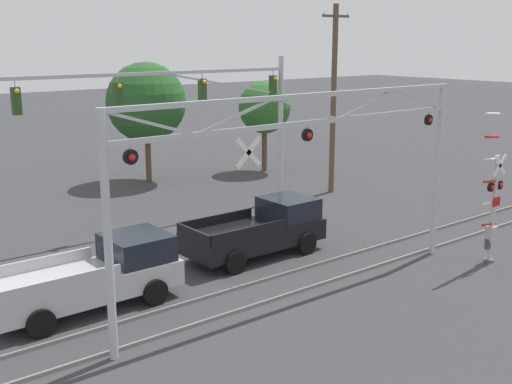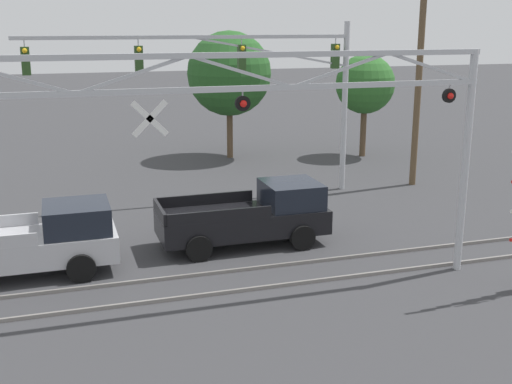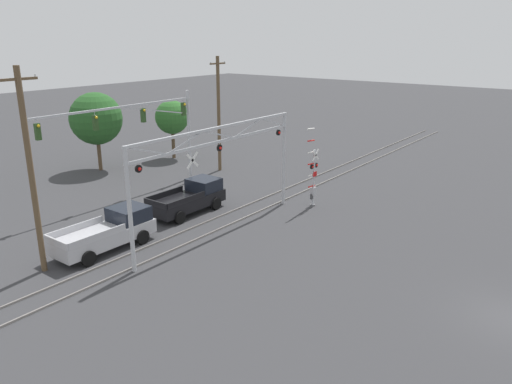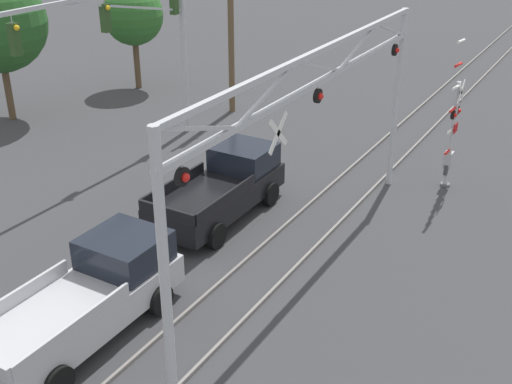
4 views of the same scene
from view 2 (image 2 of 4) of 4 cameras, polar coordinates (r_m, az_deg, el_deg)
name	(u,v)px [view 2 (image 2 of 4)]	position (r m, az deg, el deg)	size (l,w,h in m)	color
rail_track_near	(241,290)	(17.39, -1.37, -8.73)	(80.00, 0.08, 0.10)	gray
rail_track_far	(227,271)	(18.67, -2.61, -7.06)	(80.00, 0.08, 0.10)	gray
crossing_gantry	(242,125)	(15.86, -1.25, 5.98)	(13.28, 0.27, 6.32)	#B7BABF
traffic_signal_span	(258,73)	(26.04, 0.18, 10.50)	(13.20, 0.39, 7.08)	#B7BABF
pickup_truck_lead	(252,216)	(20.79, -0.32, -2.11)	(5.42, 2.35, 1.97)	black
pickup_truck_following	(27,242)	(19.39, -19.66, -4.24)	(5.67, 2.35, 1.97)	#B7B7BC
utility_pole_right	(419,73)	(28.85, 14.30, 10.21)	(1.80, 0.28, 9.56)	brown
background_tree_beyond_span	(229,74)	(34.08, -2.40, 10.46)	(4.40, 4.40, 6.66)	brown
background_tree_far_left_verge	(365,84)	(34.96, 9.67, 9.40)	(3.14, 3.14, 5.45)	brown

